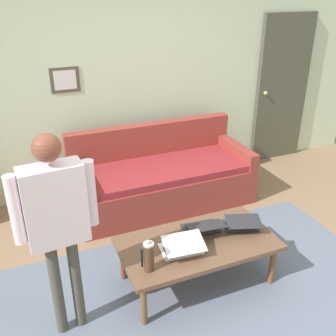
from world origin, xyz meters
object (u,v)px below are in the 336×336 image
object	(u,v)px
interior_door	(282,90)
person_standing	(56,214)
laptop_center	(182,247)
laptop_left	(203,227)
coffee_table	(198,245)
laptop_right	(241,224)
couch	(161,178)
french_press	(149,256)

from	to	relation	value
interior_door	person_standing	distance (m)	3.99
laptop_center	laptop_left	bearing A→B (deg)	-146.82
interior_door	coffee_table	world-z (taller)	interior_door
laptop_center	laptop_right	xyz separation A→B (m)	(-0.62, -0.10, -0.00)
couch	person_standing	size ratio (longest dim) A/B	1.30
interior_door	laptop_left	xyz separation A→B (m)	(2.21, 1.87, -0.56)
coffee_table	french_press	size ratio (longest dim) A/B	4.85
coffee_table	laptop_right	world-z (taller)	laptop_right
coffee_table	person_standing	xyz separation A→B (m)	(1.10, 0.09, 0.63)
couch	laptop_center	xyz separation A→B (m)	(0.41, 1.49, 0.16)
laptop_center	person_standing	distance (m)	1.07
couch	person_standing	bearing A→B (deg)	48.38
couch	interior_door	bearing A→B (deg)	-164.62
french_press	coffee_table	bearing A→B (deg)	-160.80
interior_door	person_standing	xyz separation A→B (m)	(3.41, 2.07, -0.02)
laptop_left	person_standing	size ratio (longest dim) A/B	0.22
couch	french_press	world-z (taller)	couch
laptop_right	french_press	xyz separation A→B (m)	(0.94, 0.20, 0.08)
laptop_right	person_standing	bearing A→B (deg)	4.17
french_press	laptop_right	bearing A→B (deg)	-167.93
laptop_center	person_standing	world-z (taller)	person_standing
coffee_table	laptop_left	bearing A→B (deg)	-132.09
laptop_center	laptop_right	bearing A→B (deg)	-170.98
laptop_right	french_press	size ratio (longest dim) A/B	1.38
laptop_left	laptop_center	world-z (taller)	laptop_center
laptop_center	person_standing	xyz separation A→B (m)	(0.92, 0.01, 0.54)
laptop_left	french_press	bearing A→B (deg)	25.62
coffee_table	laptop_center	distance (m)	0.21
person_standing	couch	bearing A→B (deg)	-131.62
coffee_table	laptop_right	bearing A→B (deg)	-176.43
coffee_table	laptop_left	world-z (taller)	laptop_left
couch	laptop_center	size ratio (longest dim) A/B	5.80
coffee_table	french_press	bearing A→B (deg)	19.20
laptop_right	person_standing	world-z (taller)	person_standing
laptop_left	french_press	xyz separation A→B (m)	(0.60, 0.29, 0.08)
laptop_right	couch	bearing A→B (deg)	-81.26
couch	laptop_center	bearing A→B (deg)	74.52
french_press	couch	bearing A→B (deg)	-114.65
interior_door	french_press	size ratio (longest dim) A/B	7.55
laptop_center	interior_door	bearing A→B (deg)	-140.44
coffee_table	laptop_center	world-z (taller)	laptop_center
interior_door	laptop_left	bearing A→B (deg)	40.31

